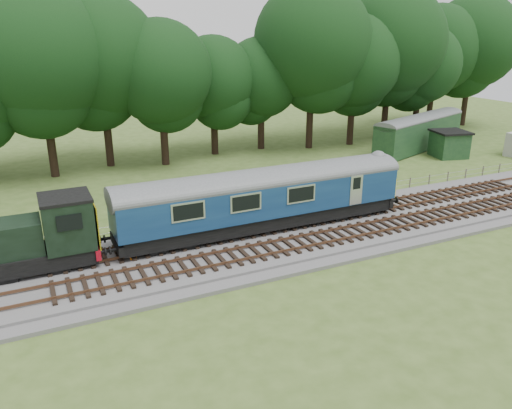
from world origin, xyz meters
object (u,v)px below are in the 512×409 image
dmu_railcar (264,194)px  worker (132,245)px  parked_coach (420,130)px  shunter_loco (12,244)px

dmu_railcar → worker: (-8.21, -0.88, -1.45)m
parked_coach → worker: bearing=-176.1°
dmu_railcar → parked_coach: 28.24m
shunter_loco → worker: 5.84m
dmu_railcar → worker: dmu_railcar is taller
shunter_loco → worker: bearing=-8.7°
shunter_loco → worker: (5.71, -0.88, -0.82)m
worker → parked_coach: parked_coach is taller
worker → dmu_railcar: bearing=-15.7°
worker → parked_coach: size_ratio=0.11×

